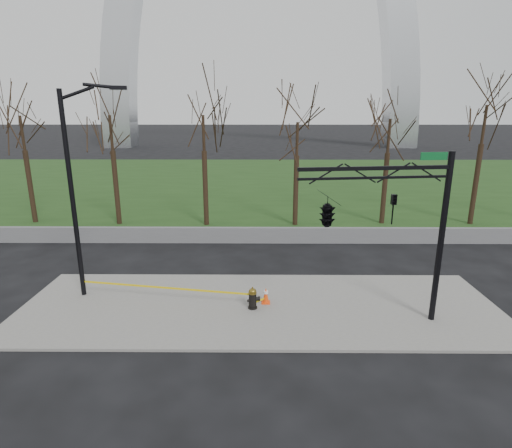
{
  "coord_description": "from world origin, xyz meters",
  "views": [
    {
      "loc": [
        -0.02,
        -14.02,
        7.17
      ],
      "look_at": [
        -0.15,
        2.0,
        2.76
      ],
      "focal_mm": 28.39,
      "sensor_mm": 36.0,
      "label": 1
    }
  ],
  "objects_px": {
    "traffic_cone": "(266,295)",
    "traffic_signal_mast": "(350,211)",
    "street_light": "(77,181)"
  },
  "relations": [
    {
      "from": "traffic_cone",
      "to": "traffic_signal_mast",
      "type": "relative_size",
      "value": 0.11
    },
    {
      "from": "traffic_signal_mast",
      "to": "street_light",
      "type": "bearing_deg",
      "value": 158.49
    },
    {
      "from": "traffic_cone",
      "to": "street_light",
      "type": "height_order",
      "value": "street_light"
    },
    {
      "from": "traffic_cone",
      "to": "street_light",
      "type": "xyz_separation_m",
      "value": [
        -7.11,
        0.76,
        4.28
      ]
    },
    {
      "from": "traffic_cone",
      "to": "traffic_signal_mast",
      "type": "xyz_separation_m",
      "value": [
        2.66,
        -1.65,
        3.73
      ]
    },
    {
      "from": "traffic_cone",
      "to": "street_light",
      "type": "relative_size",
      "value": 0.08
    },
    {
      "from": "traffic_cone",
      "to": "street_light",
      "type": "bearing_deg",
      "value": 173.91
    },
    {
      "from": "street_light",
      "to": "traffic_signal_mast",
      "type": "relative_size",
      "value": 1.37
    },
    {
      "from": "street_light",
      "to": "traffic_signal_mast",
      "type": "height_order",
      "value": "street_light"
    },
    {
      "from": "traffic_signal_mast",
      "to": "traffic_cone",
      "type": "bearing_deg",
      "value": 140.54
    }
  ]
}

